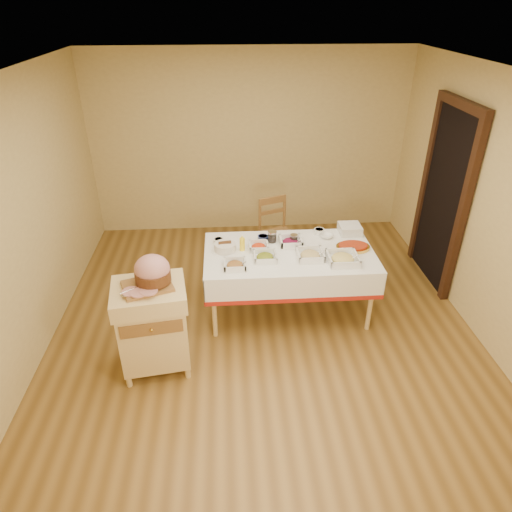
{
  "coord_description": "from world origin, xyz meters",
  "views": [
    {
      "loc": [
        -0.36,
        -3.94,
        3.15
      ],
      "look_at": [
        -0.07,
        0.2,
        0.78
      ],
      "focal_mm": 32.0,
      "sensor_mm": 36.0,
      "label": 1
    }
  ],
  "objects": [
    {
      "name": "dining_table",
      "position": [
        0.3,
        0.3,
        0.6
      ],
      "size": [
        1.82,
        1.02,
        0.76
      ],
      "color": "#E0C07B",
      "rests_on": "ground"
    },
    {
      "name": "mustard_bottle",
      "position": [
        -0.2,
        0.36,
        0.84
      ],
      "size": [
        0.06,
        0.06,
        0.18
      ],
      "color": "yellow",
      "rests_on": "dining_table"
    },
    {
      "name": "bowl_small_imported",
      "position": [
        0.76,
        0.59,
        0.78
      ],
      "size": [
        0.16,
        0.16,
        0.05
      ],
      "primitive_type": "imported",
      "rotation": [
        0.0,
        0.0,
        0.01
      ],
      "color": "white",
      "rests_on": "dining_table"
    },
    {
      "name": "brass_platter",
      "position": [
        1.0,
        0.32,
        0.78
      ],
      "size": [
        0.37,
        0.27,
        0.05
      ],
      "color": "gold",
      "rests_on": "dining_table"
    },
    {
      "name": "preserve_jar_left",
      "position": [
        0.14,
        0.54,
        0.82
      ],
      "size": [
        0.1,
        0.1,
        0.13
      ],
      "color": "silver",
      "rests_on": "dining_table"
    },
    {
      "name": "serving_dish_f",
      "position": [
        0.34,
        0.45,
        0.8
      ],
      "size": [
        0.25,
        0.24,
        0.12
      ],
      "color": "white",
      "rests_on": "dining_table"
    },
    {
      "name": "plate_stack",
      "position": [
        1.05,
        0.69,
        0.81
      ],
      "size": [
        0.24,
        0.24,
        0.1
      ],
      "color": "white",
      "rests_on": "dining_table"
    },
    {
      "name": "serving_dish_b",
      "position": [
        0.03,
        0.15,
        0.79
      ],
      "size": [
        0.23,
        0.23,
        0.1
      ],
      "color": "white",
      "rests_on": "dining_table"
    },
    {
      "name": "serving_dish_d",
      "position": [
        0.82,
        0.05,
        0.8
      ],
      "size": [
        0.31,
        0.31,
        0.12
      ],
      "color": "white",
      "rests_on": "dining_table"
    },
    {
      "name": "butcher_cart",
      "position": [
        -1.08,
        -0.53,
        0.52
      ],
      "size": [
        0.72,
        0.63,
        0.92
      ],
      "color": "#E0C07B",
      "rests_on": "ground"
    },
    {
      "name": "serving_dish_e",
      "position": [
        -0.02,
        0.38,
        0.79
      ],
      "size": [
        0.22,
        0.21,
        0.1
      ],
      "color": "white",
      "rests_on": "dining_table"
    },
    {
      "name": "doorway",
      "position": [
        2.2,
        0.9,
        1.11
      ],
      "size": [
        0.09,
        1.1,
        2.2
      ],
      "color": "black",
      "rests_on": "ground"
    },
    {
      "name": "bowl_white_imported",
      "position": [
        0.29,
        0.58,
        0.78
      ],
      "size": [
        0.18,
        0.18,
        0.04
      ],
      "primitive_type": "imported",
      "rotation": [
        0.0,
        0.0,
        0.08
      ],
      "color": "white",
      "rests_on": "dining_table"
    },
    {
      "name": "ham_on_board",
      "position": [
        -1.03,
        -0.5,
        1.04
      ],
      "size": [
        0.44,
        0.42,
        0.29
      ],
      "color": "brown",
      "rests_on": "butcher_cart"
    },
    {
      "name": "small_bowl_right",
      "position": [
        0.7,
        0.69,
        0.79
      ],
      "size": [
        0.12,
        0.12,
        0.06
      ],
      "color": "white",
      "rests_on": "dining_table"
    },
    {
      "name": "small_bowl_mid",
      "position": [
        0.04,
        0.59,
        0.79
      ],
      "size": [
        0.12,
        0.12,
        0.05
      ],
      "color": "navy",
      "rests_on": "dining_table"
    },
    {
      "name": "serving_dish_a",
      "position": [
        -0.29,
        0.01,
        0.79
      ],
      "size": [
        0.23,
        0.22,
        0.1
      ],
      "color": "white",
      "rests_on": "dining_table"
    },
    {
      "name": "small_bowl_left",
      "position": [
        -0.46,
        0.55,
        0.79
      ],
      "size": [
        0.11,
        0.11,
        0.05
      ],
      "color": "white",
      "rests_on": "dining_table"
    },
    {
      "name": "preserve_jar_right",
      "position": [
        0.37,
        0.48,
        0.81
      ],
      "size": [
        0.09,
        0.09,
        0.11
      ],
      "color": "silver",
      "rests_on": "dining_table"
    },
    {
      "name": "bread_basket",
      "position": [
        -0.39,
        0.37,
        0.8
      ],
      "size": [
        0.23,
        0.23,
        0.1
      ],
      "color": "silver",
      "rests_on": "dining_table"
    },
    {
      "name": "serving_dish_c",
      "position": [
        0.5,
        0.15,
        0.8
      ],
      "size": [
        0.27,
        0.27,
        0.11
      ],
      "color": "white",
      "rests_on": "dining_table"
    },
    {
      "name": "dining_chair",
      "position": [
        0.28,
        1.3,
        0.48
      ],
      "size": [
        0.53,
        0.52,
        0.93
      ],
      "color": "brown",
      "rests_on": "ground"
    },
    {
      "name": "room_shell",
      "position": [
        0.0,
        0.0,
        1.3
      ],
      "size": [
        5.0,
        5.0,
        5.0
      ],
      "color": "brown",
      "rests_on": "ground"
    }
  ]
}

